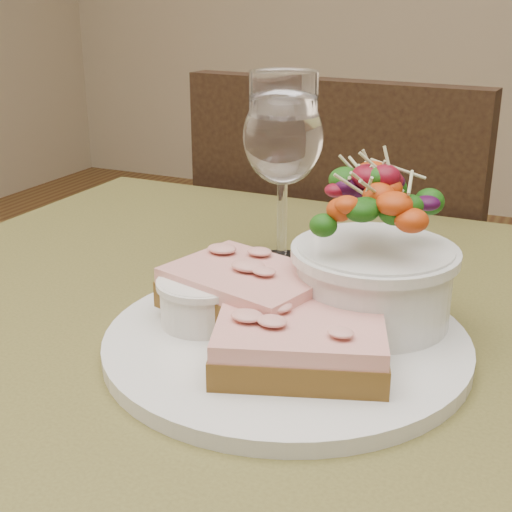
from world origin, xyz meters
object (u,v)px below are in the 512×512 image
at_px(cafe_table, 250,453).
at_px(ramekin, 203,299).
at_px(dinner_plate, 286,342).
at_px(chair_far, 358,417).
at_px(wine_glass, 283,143).
at_px(salad_bowl, 375,249).
at_px(sandwich_front, 300,344).
at_px(sandwich_back, 248,290).

xyz_separation_m(cafe_table, ramekin, (-0.04, -0.00, 0.13)).
height_order(cafe_table, ramekin, ramekin).
relative_size(dinner_plate, ramekin, 4.18).
distance_m(chair_far, wine_glass, 0.74).
relative_size(ramekin, salad_bowl, 0.52).
xyz_separation_m(chair_far, wine_glass, (0.04, -0.46, 0.58)).
xyz_separation_m(chair_far, salad_bowl, (0.16, -0.56, 0.53)).
distance_m(cafe_table, chair_far, 0.72).
xyz_separation_m(salad_bowl, wine_glass, (-0.12, 0.11, 0.05)).
bearing_deg(wine_glass, salad_bowl, -41.29).
distance_m(sandwich_front, sandwich_back, 0.08).
bearing_deg(wine_glass, dinner_plate, -65.78).
bearing_deg(ramekin, wine_glass, 91.68).
height_order(sandwich_back, ramekin, sandwich_back).
bearing_deg(ramekin, dinner_plate, 6.24).
bearing_deg(sandwich_back, salad_bowl, 38.91).
height_order(cafe_table, sandwich_back, sandwich_back).
height_order(dinner_plate, sandwich_front, sandwich_front).
xyz_separation_m(sandwich_back, wine_glass, (-0.03, 0.15, 0.09)).
distance_m(chair_far, sandwich_front, 0.83).
distance_m(sandwich_front, wine_glass, 0.24).
xyz_separation_m(cafe_table, sandwich_front, (0.06, -0.04, 0.13)).
distance_m(cafe_table, dinner_plate, 0.11).
distance_m(sandwich_back, wine_glass, 0.17).
distance_m(cafe_table, salad_bowl, 0.20).
height_order(salad_bowl, wine_glass, wine_glass).
bearing_deg(ramekin, sandwich_front, -18.48).
xyz_separation_m(dinner_plate, wine_glass, (-0.07, 0.16, 0.12)).
bearing_deg(chair_far, cafe_table, 101.76).
height_order(cafe_table, sandwich_front, sandwich_front).
bearing_deg(sandwich_back, wine_glass, 117.90).
height_order(cafe_table, salad_bowl, salad_bowl).
relative_size(cafe_table, wine_glass, 4.57).
xyz_separation_m(chair_far, sandwich_back, (0.07, -0.60, 0.49)).
bearing_deg(salad_bowl, ramekin, -152.75).
bearing_deg(salad_bowl, cafe_table, -144.39).
bearing_deg(dinner_plate, salad_bowl, 46.66).
bearing_deg(sandwich_front, sandwich_back, 121.77).
relative_size(cafe_table, sandwich_back, 5.71).
relative_size(ramekin, wine_glass, 0.38).
bearing_deg(sandwich_front, wine_glass, 96.94).
height_order(chair_far, sandwich_front, chair_far).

